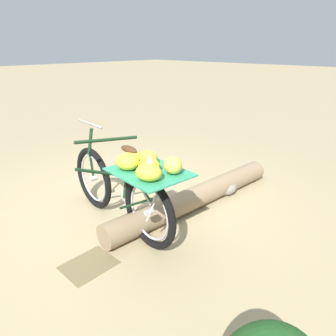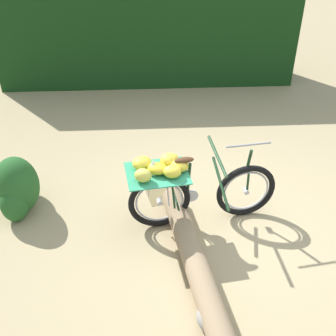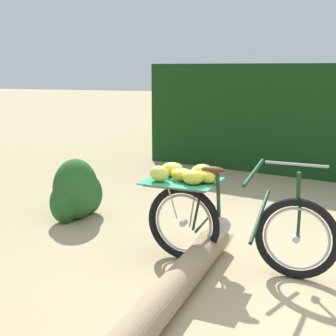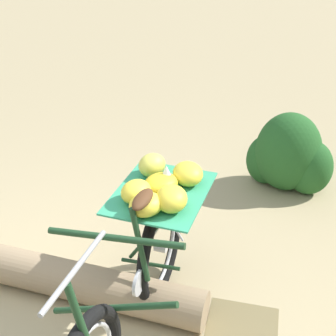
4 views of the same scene
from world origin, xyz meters
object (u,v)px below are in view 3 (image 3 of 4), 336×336
fallen_log (170,292)px  shrub_cluster (76,192)px  bicycle (220,212)px  path_stone (136,331)px

fallen_log → shrub_cluster: bearing=-134.5°
bicycle → fallen_log: size_ratio=0.71×
fallen_log → path_stone: fallen_log is taller
bicycle → path_stone: bicycle is taller
bicycle → path_stone: size_ratio=5.79×
fallen_log → shrub_cluster: shrub_cluster is taller
bicycle → shrub_cluster: (-0.83, -1.94, -0.20)m
bicycle → shrub_cluster: size_ratio=2.31×
fallen_log → shrub_cluster: (-1.71, -1.75, 0.20)m
fallen_log → path_stone: size_ratio=8.18×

